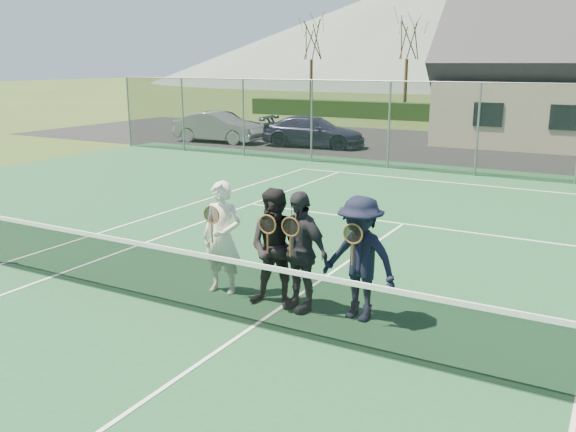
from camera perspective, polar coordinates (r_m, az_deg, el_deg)
name	(u,v)px	position (r m, az deg, el deg)	size (l,w,h in m)	color
ground	(510,152)	(27.21, 20.04, 5.68)	(220.00, 220.00, 0.00)	#324A1A
court_surface	(254,327)	(8.65, -3.24, -10.36)	(30.00, 30.00, 0.02)	#1C4C2B
tarmac_carpark	(417,145)	(28.11, 11.96, 6.48)	(40.00, 12.00, 0.01)	black
hedge_row	(547,117)	(38.98, 23.11, 8.52)	(40.00, 1.20, 1.10)	black
hill_west	(436,29)	(105.89, 13.71, 16.66)	(110.00, 110.00, 18.00)	#53645A
car_a	(223,123)	(31.36, -6.10, 8.69)	(1.59, 3.95, 1.34)	black
car_b	(218,127)	(28.78, -6.54, 8.24)	(1.46, 4.20, 1.38)	gray
car_c	(313,132)	(27.00, 2.39, 7.87)	(1.86, 4.56, 1.32)	#1B1A35
court_markings	(254,326)	(8.65, -3.24, -10.27)	(11.03, 23.83, 0.01)	white
tennis_net	(253,292)	(8.45, -3.29, -7.09)	(11.68, 0.08, 1.10)	slate
perimeter_fence	(478,129)	(20.68, 17.34, 7.74)	(30.07, 0.07, 3.02)	slate
tree_a	(312,31)	(44.56, 2.22, 16.93)	(3.20, 3.20, 7.77)	#382014
tree_b	(408,28)	(41.85, 11.18, 16.87)	(3.20, 3.20, 7.77)	#382714
player_a	(222,238)	(9.65, -6.16, -2.02)	(0.70, 0.54, 1.80)	white
player_b	(277,248)	(9.07, -1.03, -3.02)	(1.03, 0.89, 1.80)	black
player_c	(299,251)	(8.93, 1.07, -3.28)	(1.14, 0.72, 1.80)	#26262B
player_d	(360,259)	(8.65, 6.73, -3.98)	(1.25, 0.84, 1.80)	black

